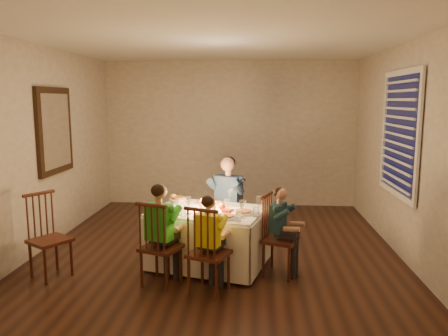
# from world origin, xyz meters

# --- Properties ---
(ground) EXTENTS (5.00, 5.00, 0.00)m
(ground) POSITION_xyz_m (0.00, 0.00, 0.00)
(ground) COLOR black
(ground) RESTS_ON ground
(wall_left) EXTENTS (0.02, 5.00, 2.60)m
(wall_left) POSITION_xyz_m (-2.25, 0.00, 1.30)
(wall_left) COLOR beige
(wall_left) RESTS_ON ground
(wall_right) EXTENTS (0.02, 5.00, 2.60)m
(wall_right) POSITION_xyz_m (2.25, 0.00, 1.30)
(wall_right) COLOR beige
(wall_right) RESTS_ON ground
(wall_back) EXTENTS (4.50, 0.02, 2.60)m
(wall_back) POSITION_xyz_m (0.00, 2.50, 1.30)
(wall_back) COLOR beige
(wall_back) RESTS_ON ground
(ceiling) EXTENTS (5.00, 5.00, 0.00)m
(ceiling) POSITION_xyz_m (0.00, 0.00, 2.60)
(ceiling) COLOR white
(ceiling) RESTS_ON wall_back
(dining_table) EXTENTS (1.47, 1.22, 0.63)m
(dining_table) POSITION_xyz_m (-0.07, -0.52, 0.47)
(dining_table) COLOR white
(dining_table) RESTS_ON ground
(chair_adult) EXTENTS (0.48, 0.47, 0.90)m
(chair_adult) POSITION_xyz_m (0.11, 0.12, 0.00)
(chair_adult) COLOR #3B1310
(chair_adult) RESTS_ON ground
(chair_near_left) EXTENTS (0.47, 0.46, 0.90)m
(chair_near_left) POSITION_xyz_m (-0.50, -1.10, 0.00)
(chair_near_left) COLOR #3B1310
(chair_near_left) RESTS_ON ground
(chair_near_right) EXTENTS (0.47, 0.46, 0.90)m
(chair_near_right) POSITION_xyz_m (0.01, -1.24, 0.00)
(chair_near_right) COLOR #3B1310
(chair_near_right) RESTS_ON ground
(chair_end) EXTENTS (0.46, 0.47, 0.90)m
(chair_end) POSITION_xyz_m (0.75, -0.74, 0.00)
(chair_end) COLOR #3B1310
(chair_end) RESTS_ON ground
(chair_extra) EXTENTS (0.51, 0.52, 0.92)m
(chair_extra) POSITION_xyz_m (-1.74, -0.98, 0.00)
(chair_extra) COLOR #3B1310
(chair_extra) RESTS_ON ground
(adult) EXTENTS (0.54, 0.52, 1.20)m
(adult) POSITION_xyz_m (0.11, 0.12, 0.00)
(adult) COLOR navy
(adult) RESTS_ON ground
(child_green) EXTENTS (0.45, 0.43, 1.07)m
(child_green) POSITION_xyz_m (-0.50, -1.10, 0.00)
(child_green) COLOR green
(child_green) RESTS_ON ground
(child_yellow) EXTENTS (0.39, 0.38, 0.99)m
(child_yellow) POSITION_xyz_m (0.01, -1.24, 0.00)
(child_yellow) COLOR yellow
(child_yellow) RESTS_ON ground
(child_teal) EXTENTS (0.36, 0.38, 0.98)m
(child_teal) POSITION_xyz_m (0.75, -0.74, 0.00)
(child_teal) COLOR #1A3743
(child_teal) RESTS_ON ground
(setting_adult) EXTENTS (0.32, 0.32, 0.02)m
(setting_adult) POSITION_xyz_m (-0.01, -0.27, 0.67)
(setting_adult) COLOR silver
(setting_adult) RESTS_ON dining_table
(setting_green) EXTENTS (0.32, 0.32, 0.02)m
(setting_green) POSITION_xyz_m (-0.45, -0.73, 0.67)
(setting_green) COLOR silver
(setting_green) RESTS_ON dining_table
(setting_yellow) EXTENTS (0.32, 0.32, 0.02)m
(setting_yellow) POSITION_xyz_m (0.15, -0.86, 0.67)
(setting_yellow) COLOR silver
(setting_yellow) RESTS_ON dining_table
(setting_teal) EXTENTS (0.32, 0.32, 0.02)m
(setting_teal) POSITION_xyz_m (0.33, -0.66, 0.67)
(setting_teal) COLOR silver
(setting_teal) RESTS_ON dining_table
(candle_left) EXTENTS (0.06, 0.06, 0.10)m
(candle_left) POSITION_xyz_m (-0.14, -0.51, 0.71)
(candle_left) COLOR silver
(candle_left) RESTS_ON dining_table
(candle_right) EXTENTS (0.06, 0.06, 0.10)m
(candle_right) POSITION_xyz_m (-0.01, -0.54, 0.71)
(candle_right) COLOR silver
(candle_right) RESTS_ON dining_table
(squash) EXTENTS (0.09, 0.09, 0.09)m
(squash) POSITION_xyz_m (-0.55, -0.12, 0.71)
(squash) COLOR yellow
(squash) RESTS_ON dining_table
(orange_fruit) EXTENTS (0.08, 0.08, 0.08)m
(orange_fruit) POSITION_xyz_m (0.09, -0.52, 0.70)
(orange_fruit) COLOR orange
(orange_fruit) RESTS_ON dining_table
(serving_bowl) EXTENTS (0.29, 0.29, 0.05)m
(serving_bowl) POSITION_xyz_m (-0.47, -0.19, 0.69)
(serving_bowl) COLOR silver
(serving_bowl) RESTS_ON dining_table
(wall_mirror) EXTENTS (0.06, 0.95, 1.15)m
(wall_mirror) POSITION_xyz_m (-2.22, 0.30, 1.50)
(wall_mirror) COLOR black
(wall_mirror) RESTS_ON wall_left
(window_blinds) EXTENTS (0.07, 1.34, 1.54)m
(window_blinds) POSITION_xyz_m (2.21, 0.10, 1.50)
(window_blinds) COLOR #0D0F35
(window_blinds) RESTS_ON wall_right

